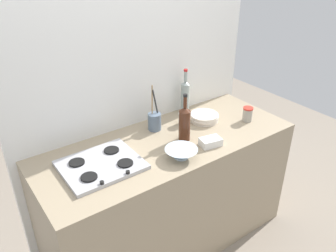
{
  "coord_description": "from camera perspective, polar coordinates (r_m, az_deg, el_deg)",
  "views": [
    {
      "loc": [
        -1.16,
        -1.61,
        2.11
      ],
      "look_at": [
        0.0,
        0.0,
        1.02
      ],
      "focal_mm": 36.87,
      "sensor_mm": 36.0,
      "label": 1
    }
  ],
  "objects": [
    {
      "name": "wine_bottle_leftmost",
      "position": [
        2.65,
        2.84,
        4.91
      ],
      "size": [
        0.07,
        0.07,
        0.36
      ],
      "color": "gray",
      "rests_on": "counter_block"
    },
    {
      "name": "condiment_jar_front",
      "position": [
        2.63,
        13.01,
        1.93
      ],
      "size": [
        0.07,
        0.07,
        0.11
      ],
      "color": "#9E998C",
      "rests_on": "counter_block"
    },
    {
      "name": "utensil_crock",
      "position": [
        2.44,
        -2.24,
        0.84
      ],
      "size": [
        0.09,
        0.09,
        0.33
      ],
      "color": "slate",
      "rests_on": "counter_block"
    },
    {
      "name": "counter_block",
      "position": [
        2.59,
        0.0,
        -11.13
      ],
      "size": [
        1.8,
        0.7,
        0.9
      ],
      "primitive_type": "cube",
      "color": "tan",
      "rests_on": "ground"
    },
    {
      "name": "wine_bottle_mid_left",
      "position": [
        2.29,
        2.77,
        0.53
      ],
      "size": [
        0.08,
        0.08,
        0.33
      ],
      "color": "#472314",
      "rests_on": "counter_block"
    },
    {
      "name": "ground_plane",
      "position": [
        2.9,
        0.0,
        -17.98
      ],
      "size": [
        6.0,
        6.0,
        0.0
      ],
      "primitive_type": "plane",
      "color": "gray",
      "rests_on": "ground"
    },
    {
      "name": "backsplash_panel",
      "position": [
        2.48,
        -5.16,
        6.86
      ],
      "size": [
        1.9,
        0.06,
        2.38
      ],
      "primitive_type": "cube",
      "color": "white",
      "rests_on": "ground"
    },
    {
      "name": "mixing_bowl",
      "position": [
        2.15,
        2.21,
        -4.42
      ],
      "size": [
        0.21,
        0.21,
        0.06
      ],
      "color": "silver",
      "rests_on": "counter_block"
    },
    {
      "name": "plate_stack",
      "position": [
        2.59,
        6.02,
        1.44
      ],
      "size": [
        0.22,
        0.21,
        0.06
      ],
      "color": "silver",
      "rests_on": "counter_block"
    },
    {
      "name": "condiment_jar_rear",
      "position": [
        2.52,
        2.54,
        1.22
      ],
      "size": [
        0.07,
        0.07,
        0.09
      ],
      "color": "#9E998C",
      "rests_on": "counter_block"
    },
    {
      "name": "butter_dish",
      "position": [
        2.29,
        7.05,
        -2.61
      ],
      "size": [
        0.15,
        0.12,
        0.05
      ],
      "primitive_type": "cube",
      "rotation": [
        0.0,
        0.0,
        -0.2
      ],
      "color": "white",
      "rests_on": "counter_block"
    },
    {
      "name": "stovetop_hob",
      "position": [
        2.11,
        -10.98,
        -6.35
      ],
      "size": [
        0.46,
        0.39,
        0.04
      ],
      "color": "#B2B2B7",
      "rests_on": "counter_block"
    }
  ]
}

